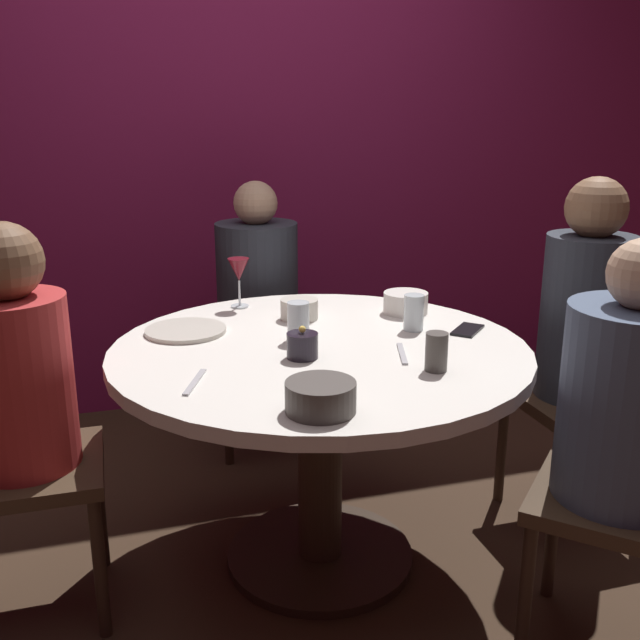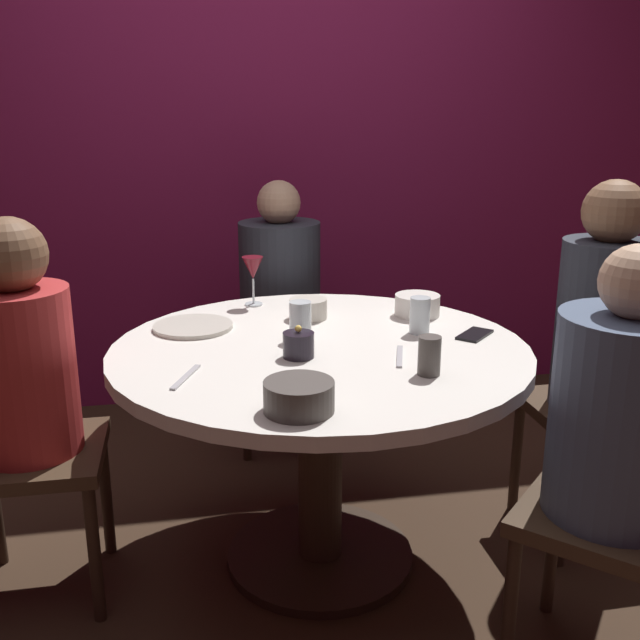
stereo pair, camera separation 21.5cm
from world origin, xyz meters
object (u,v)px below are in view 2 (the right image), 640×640
(dinner_plate, at_px, (193,326))
(cup_by_right_diner, at_px, (429,356))
(dining_table, at_px, (320,397))
(bowl_serving_large, at_px, (299,396))
(cell_phone, at_px, (475,335))
(bowl_small_white, at_px, (417,305))
(wine_glass, at_px, (253,270))
(cup_near_candle, at_px, (420,315))
(cup_by_left_diner, at_px, (300,321))
(bowl_salad_center, at_px, (308,309))
(candle_holder, at_px, (299,345))
(seated_diner_front_right, at_px, (620,424))
(seated_diner_left, at_px, (23,371))
(seated_diner_back, at_px, (280,285))
(seated_diner_right, at_px, (602,327))

(dinner_plate, height_order, cup_by_right_diner, cup_by_right_diner)
(dining_table, height_order, bowl_serving_large, bowl_serving_large)
(cell_phone, relative_size, bowl_small_white, 0.92)
(wine_glass, height_order, cup_near_candle, wine_glass)
(cup_by_left_diner, relative_size, cup_by_right_diner, 1.13)
(cup_near_candle, bearing_deg, bowl_salad_center, 144.31)
(candle_holder, bearing_deg, dining_table, 48.83)
(dinner_plate, distance_m, bowl_salad_center, 0.39)
(wine_glass, bearing_deg, seated_diner_front_right, -55.64)
(candle_holder, distance_m, bowl_small_white, 0.58)
(seated_diner_left, distance_m, cell_phone, 1.34)
(dinner_plate, xyz_separation_m, bowl_small_white, (0.76, 0.02, 0.03))
(seated_diner_back, xyz_separation_m, bowl_salad_center, (0.02, -0.62, 0.06))
(cup_by_left_diner, bearing_deg, bowl_serving_large, -99.43)
(dinner_plate, relative_size, cup_by_right_diner, 2.41)
(candle_holder, xyz_separation_m, cell_phone, (0.57, 0.10, -0.03))
(candle_holder, bearing_deg, seated_diner_back, 85.50)
(candle_holder, distance_m, cup_by_left_diner, 0.16)
(dining_table, bearing_deg, bowl_serving_large, -106.36)
(seated_diner_back, relative_size, bowl_small_white, 7.44)
(seated_diner_back, relative_size, candle_holder, 11.94)
(bowl_small_white, bearing_deg, cup_by_left_diner, -156.01)
(seated_diner_front_right, xyz_separation_m, candle_holder, (-0.69, 0.52, 0.07))
(bowl_serving_large, bearing_deg, cell_phone, 37.09)
(seated_diner_back, height_order, dinner_plate, seated_diner_back)
(wine_glass, relative_size, bowl_small_white, 1.15)
(candle_holder, bearing_deg, cup_near_candle, 21.14)
(seated_diner_left, distance_m, seated_diner_right, 1.76)
(seated_diner_back, relative_size, bowl_salad_center, 8.99)
(cup_by_left_diner, bearing_deg, cup_by_right_diner, -51.41)
(seated_diner_front_right, height_order, bowl_serving_large, seated_diner_front_right)
(cup_by_left_diner, bearing_deg, candle_holder, -100.93)
(dining_table, xyz_separation_m, seated_diner_right, (0.92, 0.00, 0.17))
(seated_diner_front_right, bearing_deg, cup_by_left_diner, -0.91)
(seated_diner_left, xyz_separation_m, cup_by_left_diner, (0.80, 0.07, 0.08))
(cup_near_candle, height_order, cup_by_left_diner, cup_by_left_diner)
(candle_holder, xyz_separation_m, bowl_serving_large, (-0.06, -0.38, -0.00))
(wine_glass, xyz_separation_m, cell_phone, (0.64, -0.49, -0.12))
(seated_diner_left, xyz_separation_m, wine_glass, (0.70, 0.50, 0.15))
(cup_by_left_diner, height_order, cup_by_right_diner, cup_by_left_diner)
(dining_table, distance_m, wine_glass, 0.60)
(seated_diner_front_right, xyz_separation_m, cup_near_candle, (-0.28, 0.68, 0.09))
(seated_diner_left, bearing_deg, seated_diner_right, 0.00)
(seated_diner_front_right, relative_size, bowl_serving_large, 6.75)
(seated_diner_front_right, height_order, bowl_small_white, seated_diner_front_right)
(seated_diner_back, xyz_separation_m, seated_diner_right, (0.92, -0.91, 0.04))
(seated_diner_back, xyz_separation_m, wine_glass, (-0.15, -0.41, 0.16))
(wine_glass, xyz_separation_m, bowl_serving_large, (0.01, -0.97, -0.09))
(seated_diner_left, height_order, dinner_plate, seated_diner_left)
(seated_diner_left, distance_m, bowl_salad_center, 0.91)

